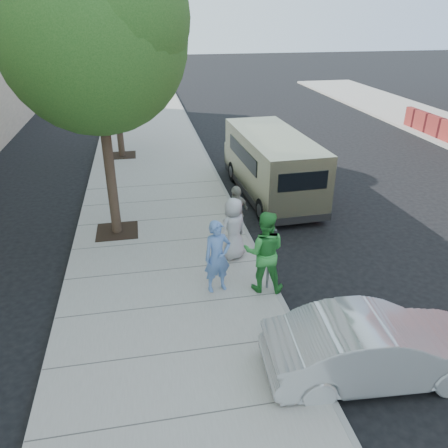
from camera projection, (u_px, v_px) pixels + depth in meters
The scene contains 12 objects.
ground at pixel (207, 270), 11.22m from camera, with size 120.00×120.00×0.00m, color black.
sidewalk at pixel (168, 272), 11.02m from camera, with size 5.00×60.00×0.15m, color gray.
curb_face at pixel (261, 263), 11.43m from camera, with size 0.12×60.00×0.16m, color gray.
tree_near at pixel (95, 32), 10.51m from camera, with size 4.62×4.60×7.53m.
tree_far at pixel (111, 41), 17.50m from camera, with size 3.92×3.80×6.49m.
parking_meter at pixel (269, 246), 9.80m from camera, with size 0.32×0.15×1.52m.
van at pixel (271, 164), 15.26m from camera, with size 2.24×6.10×2.23m.
sedan at pixel (375, 347), 7.74m from camera, with size 1.37×3.94×1.30m, color #B6BABD.
person_officer at pixel (217, 257), 9.85m from camera, with size 0.64×0.42×1.74m, color #5A80C0.
person_green_shirt at pixel (264, 252), 9.83m from camera, with size 0.95×0.74×1.96m, color green.
person_gray_shirt at pixel (234, 229), 11.19m from camera, with size 0.81×0.53×1.66m, color #B3B3B6.
person_striped_polo at pixel (237, 214), 12.01m from camera, with size 0.97×0.40×1.65m, color gray.
Camera 1 is at (-1.35, -9.45, 6.04)m, focal length 35.00 mm.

